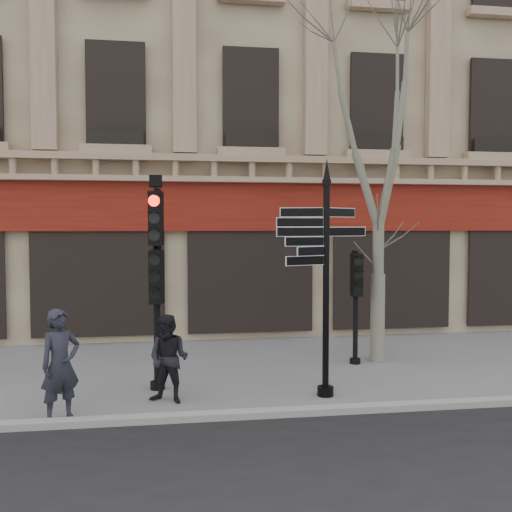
# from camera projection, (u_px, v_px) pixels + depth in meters

# --- Properties ---
(ground) EXTENTS (80.00, 80.00, 0.00)m
(ground) POSITION_uv_depth(u_px,v_px,m) (287.00, 391.00, 10.66)
(ground) COLOR slate
(ground) RESTS_ON ground
(kerb) EXTENTS (80.00, 0.25, 0.12)m
(kerb) POSITION_uv_depth(u_px,v_px,m) (305.00, 411.00, 9.27)
(kerb) COLOR #999791
(kerb) RESTS_ON ground
(building) EXTENTS (28.00, 15.52, 18.00)m
(building) POSITION_uv_depth(u_px,v_px,m) (224.00, 77.00, 22.52)
(building) COLOR gray
(building) RESTS_ON ground
(fingerpost) EXTENTS (2.04, 2.04, 4.29)m
(fingerpost) POSITION_uv_depth(u_px,v_px,m) (326.00, 237.00, 10.19)
(fingerpost) COLOR black
(fingerpost) RESTS_ON ground
(traffic_signal_main) EXTENTS (0.49, 0.39, 4.02)m
(traffic_signal_main) POSITION_uv_depth(u_px,v_px,m) (156.00, 255.00, 10.63)
(traffic_signal_main) COLOR black
(traffic_signal_main) RESTS_ON ground
(traffic_signal_secondary) EXTENTS (0.42, 0.31, 2.47)m
(traffic_signal_secondary) POSITION_uv_depth(u_px,v_px,m) (356.00, 287.00, 12.67)
(traffic_signal_secondary) COLOR black
(traffic_signal_secondary) RESTS_ON ground
(plane_tree) EXTENTS (2.90, 2.90, 7.72)m
(plane_tree) POSITION_uv_depth(u_px,v_px,m) (380.00, 121.00, 12.72)
(plane_tree) COLOR gray
(plane_tree) RESTS_ON ground
(pedestrian_a) EXTENTS (0.78, 0.73, 1.78)m
(pedestrian_a) POSITION_uv_depth(u_px,v_px,m) (60.00, 365.00, 8.98)
(pedestrian_a) COLOR #22232E
(pedestrian_a) RESTS_ON ground
(pedestrian_b) EXTENTS (0.93, 0.85, 1.54)m
(pedestrian_b) POSITION_uv_depth(u_px,v_px,m) (169.00, 359.00, 9.91)
(pedestrian_b) COLOR black
(pedestrian_b) RESTS_ON ground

